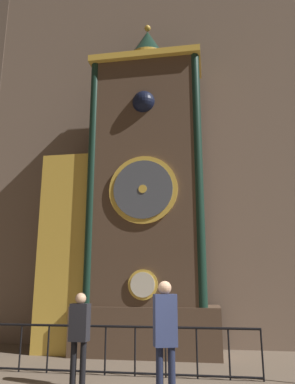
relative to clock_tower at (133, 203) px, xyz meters
name	(u,v)px	position (x,y,z in m)	size (l,w,h in m)	color
cathedral_back_wall	(163,111)	(0.73, 1.30, 3.45)	(24.00, 0.32, 15.05)	#7A6656
clock_tower	(133,203)	(0.00, 0.00, 0.00)	(4.93, 1.78, 9.94)	brown
railing_fence	(120,347)	(0.23, -2.36, -3.53)	(5.63, 0.05, 0.96)	black
visitor_near	(79,330)	(-0.30, -3.37, -3.09)	(0.35, 0.24, 1.63)	black
visitor_far	(165,330)	(1.40, -4.36, -2.96)	(0.39, 0.32, 1.83)	#1B213A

